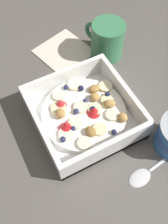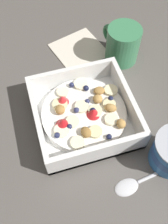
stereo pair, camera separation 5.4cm
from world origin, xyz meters
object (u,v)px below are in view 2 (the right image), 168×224
at_px(spoon, 139,181).
at_px(coffee_mug, 122,44).
at_px(fruit_bowl, 84,114).
at_px(folded_napkin, 79,49).

relative_size(spoon, coffee_mug, 1.64).
xyz_separation_m(fruit_bowl, coffee_mug, (-0.15, 0.14, 0.02)).
bearing_deg(coffee_mug, fruit_bowl, -43.42).
relative_size(fruit_bowl, folded_napkin, 1.68).
bearing_deg(folded_napkin, coffee_mug, 60.00).
distance_m(fruit_bowl, spoon, 0.17).
bearing_deg(fruit_bowl, folded_napkin, 166.82).
bearing_deg(folded_napkin, spoon, 2.12).
distance_m(coffee_mug, folded_napkin, 0.12).
xyz_separation_m(fruit_bowl, folded_napkin, (-0.20, 0.05, -0.02)).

